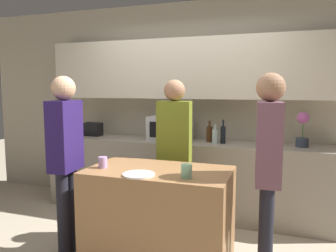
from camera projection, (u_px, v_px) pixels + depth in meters
back_wall at (189, 92)px, 4.31m from camera, size 6.40×0.40×2.70m
back_counter at (183, 176)px, 4.18m from camera, size 3.60×0.62×0.93m
kitchen_island at (159, 219)px, 2.87m from camera, size 1.24×0.70×0.89m
microwave at (170, 128)px, 4.17m from camera, size 0.52×0.39×0.30m
toaster at (92, 129)px, 4.54m from camera, size 0.26×0.16×0.18m
potted_plant at (303, 129)px, 3.66m from camera, size 0.14×0.14×0.39m
bottle_0 at (209, 134)px, 4.02m from camera, size 0.07×0.07×0.26m
bottle_1 at (215, 136)px, 3.89m from camera, size 0.07×0.07×0.23m
bottle_2 at (223, 134)px, 3.90m from camera, size 0.06×0.06×0.29m
plate_on_island at (139, 174)px, 2.63m from camera, size 0.26×0.26×0.01m
cup_0 at (103, 162)px, 2.88m from camera, size 0.08×0.08×0.10m
cup_1 at (186, 171)px, 2.55m from camera, size 0.09×0.09×0.11m
person_left at (66, 150)px, 3.04m from camera, size 0.22×0.35×1.69m
person_center at (174, 145)px, 3.40m from camera, size 0.36×0.22×1.67m
person_right at (268, 160)px, 2.58m from camera, size 0.22×0.35×1.70m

